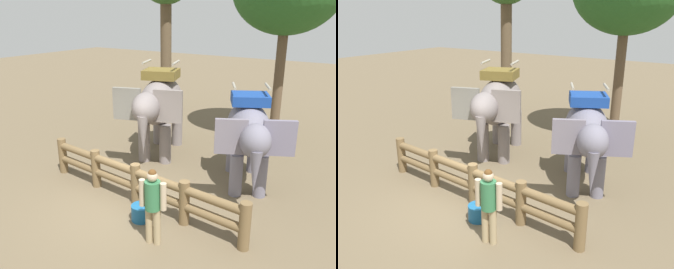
% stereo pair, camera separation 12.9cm
% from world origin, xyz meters
% --- Properties ---
extents(ground_plane, '(60.00, 60.00, 0.00)m').
position_xyz_m(ground_plane, '(0.00, 0.00, 0.00)').
color(ground_plane, brown).
extents(log_fence, '(6.13, 0.78, 1.05)m').
position_xyz_m(log_fence, '(-0.00, 0.25, 0.60)').
color(log_fence, brown).
rests_on(log_fence, ground).
extents(elephant_near_left, '(2.54, 3.67, 3.08)m').
position_xyz_m(elephant_near_left, '(-1.34, 3.24, 1.73)').
color(elephant_near_left, gray).
rests_on(elephant_near_left, ground).
extents(elephant_center, '(2.56, 3.24, 2.77)m').
position_xyz_m(elephant_center, '(1.91, 2.64, 1.55)').
color(elephant_center, slate).
rests_on(elephant_center, ground).
extents(tourist_woman_in_black, '(0.58, 0.38, 1.66)m').
position_xyz_m(tourist_woman_in_black, '(1.30, -0.85, 0.96)').
color(tourist_woman_in_black, tan).
rests_on(tourist_woman_in_black, ground).
extents(feed_bucket, '(0.46, 0.46, 0.37)m').
position_xyz_m(feed_bucket, '(0.57, -0.30, 0.19)').
color(feed_bucket, '#19598C').
rests_on(feed_bucket, ground).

